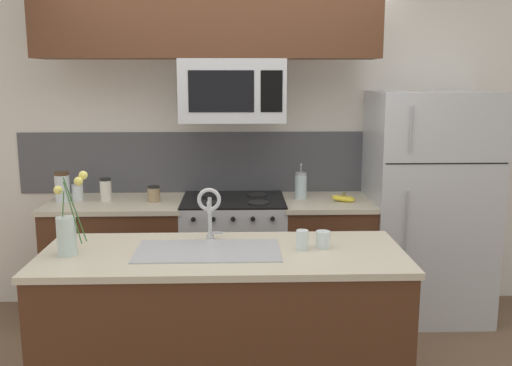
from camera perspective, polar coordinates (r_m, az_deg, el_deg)
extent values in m
cube|color=silver|center=(4.56, 1.50, 4.08)|extent=(5.20, 0.10, 2.60)
cube|color=#4C4C51|center=(4.52, -2.28, 2.09)|extent=(3.36, 0.01, 0.48)
cube|color=#4C2B19|center=(4.46, -13.57, -7.74)|extent=(0.98, 0.62, 0.88)
cube|color=beige|center=(4.34, -13.83, -2.02)|extent=(1.01, 0.65, 0.03)
cube|color=#4C2B19|center=(4.42, 6.99, -7.69)|extent=(0.64, 0.62, 0.88)
cube|color=beige|center=(4.30, 7.13, -1.92)|extent=(0.67, 0.65, 0.03)
cube|color=#B7BABF|center=(4.36, -2.24, -7.62)|extent=(0.76, 0.62, 0.91)
cube|color=black|center=(4.24, -2.29, -1.69)|extent=(0.76, 0.62, 0.01)
cylinder|color=black|center=(4.11, -4.85, -1.97)|extent=(0.15, 0.15, 0.01)
cylinder|color=black|center=(4.11, 0.25, -1.94)|extent=(0.15, 0.15, 0.01)
cylinder|color=black|center=(4.38, -4.66, -1.19)|extent=(0.15, 0.15, 0.01)
cylinder|color=black|center=(4.37, 0.12, -1.16)|extent=(0.15, 0.15, 0.01)
cylinder|color=black|center=(3.95, -6.29, -3.64)|extent=(0.03, 0.02, 0.03)
cylinder|color=black|center=(3.94, -4.31, -3.64)|extent=(0.03, 0.02, 0.03)
cylinder|color=black|center=(3.94, -2.31, -3.63)|extent=(0.03, 0.02, 0.03)
cylinder|color=black|center=(3.94, -0.32, -3.62)|extent=(0.03, 0.02, 0.03)
cylinder|color=black|center=(3.95, 1.67, -3.60)|extent=(0.03, 0.02, 0.03)
cube|color=#B7BABF|center=(4.12, -2.37, 9.21)|extent=(0.74, 0.40, 0.44)
cube|color=black|center=(3.92, -3.50, 9.13)|extent=(0.45, 0.00, 0.28)
cube|color=black|center=(3.93, 1.57, 9.15)|extent=(0.15, 0.00, 0.28)
cube|color=#4C2B19|center=(4.12, -4.84, 16.43)|extent=(2.38, 0.34, 0.60)
cube|color=#B7BABF|center=(4.50, 16.71, -2.18)|extent=(0.88, 0.72, 1.71)
cube|color=black|center=(4.10, 18.57, 1.85)|extent=(0.85, 0.00, 0.01)
cylinder|color=#99999E|center=(3.97, 15.27, 5.26)|extent=(0.01, 0.01, 0.31)
cylinder|color=#99999E|center=(4.11, 14.75, -5.26)|extent=(0.01, 0.01, 0.65)
cylinder|color=silver|center=(4.42, -18.79, -0.51)|extent=(0.11, 0.11, 0.20)
cylinder|color=#4C331E|center=(4.40, -18.88, 0.89)|extent=(0.10, 0.10, 0.02)
cylinder|color=silver|center=(4.43, -17.41, -0.98)|extent=(0.08, 0.08, 0.11)
cylinder|color=#B2B2B7|center=(4.42, -17.45, -0.21)|extent=(0.08, 0.08, 0.01)
cylinder|color=silver|center=(4.36, -14.79, -0.74)|extent=(0.08, 0.08, 0.15)
cylinder|color=black|center=(4.34, -14.85, 0.35)|extent=(0.08, 0.08, 0.02)
cylinder|color=#997F5B|center=(4.27, -10.19, -1.15)|extent=(0.09, 0.09, 0.10)
cylinder|color=black|center=(4.25, -10.22, -0.39)|extent=(0.09, 0.09, 0.01)
ellipsoid|color=yellow|center=(4.24, 8.65, -1.58)|extent=(0.17, 0.11, 0.05)
ellipsoid|color=yellow|center=(4.26, 8.71, -1.53)|extent=(0.18, 0.06, 0.07)
ellipsoid|color=yellow|center=(4.24, 8.81, -1.58)|extent=(0.17, 0.05, 0.05)
ellipsoid|color=yellow|center=(4.26, 8.87, -1.53)|extent=(0.17, 0.11, 0.05)
cylinder|color=brown|center=(4.24, 8.77, -1.17)|extent=(0.02, 0.02, 0.03)
cylinder|color=silver|center=(4.31, 4.50, -0.38)|extent=(0.09, 0.09, 0.18)
cylinder|color=#A3A3AA|center=(4.29, 4.52, 0.94)|extent=(0.08, 0.08, 0.02)
cylinder|color=#A3A3AA|center=(4.28, 4.52, 1.40)|extent=(0.01, 0.01, 0.05)
sphere|color=#A3A3AA|center=(4.28, 4.53, 1.83)|extent=(0.02, 0.02, 0.02)
cube|color=#4C2B19|center=(3.21, -3.24, -14.92)|extent=(1.89, 0.72, 0.88)
cube|color=beige|center=(3.04, -3.33, -7.15)|extent=(1.92, 0.75, 0.03)
cube|color=#ADAFB5|center=(3.03, -4.82, -6.76)|extent=(0.76, 0.40, 0.01)
cube|color=#ADAFB5|center=(3.07, -8.08, -8.16)|extent=(0.30, 0.30, 0.15)
cube|color=#ADAFB5|center=(3.05, -1.49, -8.17)|extent=(0.30, 0.30, 0.15)
cylinder|color=#B7BABF|center=(3.26, -4.61, -5.42)|extent=(0.04, 0.04, 0.02)
cylinder|color=#B7BABF|center=(3.23, -4.64, -3.37)|extent=(0.02, 0.02, 0.22)
torus|color=#B7BABF|center=(3.15, -4.71, -1.67)|extent=(0.13, 0.02, 0.13)
cylinder|color=#B7BABF|center=(3.10, -4.76, -2.43)|extent=(0.02, 0.02, 0.06)
cube|color=#B7BABF|center=(3.25, -3.99, -4.99)|extent=(0.07, 0.01, 0.01)
cylinder|color=silver|center=(3.05, 4.65, -5.70)|extent=(0.06, 0.06, 0.11)
cylinder|color=silver|center=(3.10, 6.71, -5.63)|extent=(0.08, 0.08, 0.09)
cylinder|color=silver|center=(3.10, -18.41, -5.07)|extent=(0.10, 0.10, 0.20)
cylinder|color=silver|center=(3.12, -18.34, -6.20)|extent=(0.09, 0.09, 0.06)
cylinder|color=#386B2D|center=(3.09, -18.78, -3.24)|extent=(0.04, 0.03, 0.27)
sphere|color=#EFE066|center=(3.08, -19.19, -0.67)|extent=(0.05, 0.05, 0.05)
cylinder|color=#386B2D|center=(3.06, -17.64, -2.56)|extent=(0.10, 0.02, 0.34)
sphere|color=#EFE066|center=(3.02, -16.90, 0.76)|extent=(0.04, 0.04, 0.04)
cylinder|color=#386B2D|center=(3.05, -17.86, -2.86)|extent=(0.09, 0.03, 0.32)
sphere|color=#EFE066|center=(2.99, -17.34, 0.17)|extent=(0.04, 0.04, 0.04)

